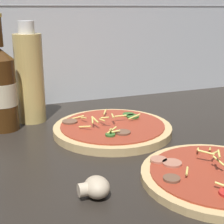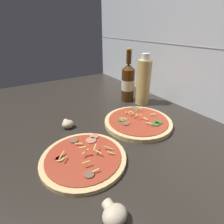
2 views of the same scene
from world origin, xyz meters
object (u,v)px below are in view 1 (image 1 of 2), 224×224
(pizza_near, at_px, (217,176))
(oil_bottle, at_px, (30,77))
(pizza_far, at_px, (112,129))
(beer_bottle, at_px, (2,88))
(mushroom_left, at_px, (95,187))

(pizza_near, xyz_separation_m, oil_bottle, (-0.23, 0.42, 0.10))
(pizza_near, relative_size, pizza_far, 0.94)
(pizza_far, height_order, beer_bottle, beer_bottle)
(pizza_near, bearing_deg, mushroom_left, 173.23)
(beer_bottle, distance_m, oil_bottle, 0.08)
(pizza_far, bearing_deg, pizza_near, -74.09)
(oil_bottle, xyz_separation_m, mushroom_left, (0.03, -0.40, -0.10))
(beer_bottle, bearing_deg, oil_bottle, 30.89)
(mushroom_left, bearing_deg, pizza_far, 63.15)
(pizza_near, height_order, mushroom_left, pizza_near)
(oil_bottle, bearing_deg, mushroom_left, -85.77)
(pizza_near, distance_m, pizza_far, 0.28)
(pizza_far, distance_m, oil_bottle, 0.24)
(beer_bottle, relative_size, oil_bottle, 1.07)
(beer_bottle, xyz_separation_m, oil_bottle, (0.07, 0.04, 0.01))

